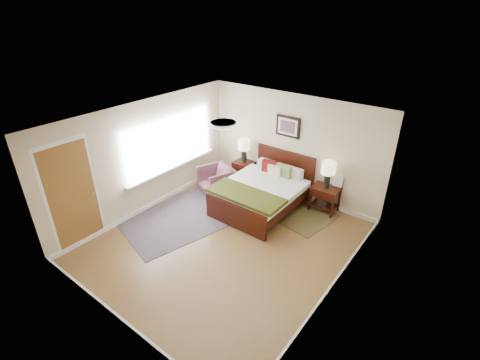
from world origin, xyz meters
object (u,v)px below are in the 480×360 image
Objects in this scene: nightstand_right at (325,197)px; lamp_right at (328,171)px; armchair at (216,180)px; rug_persian at (184,216)px; bed at (263,189)px; lamp_left at (244,147)px; nightstand_left at (243,166)px.

lamp_right is (0.00, 0.01, 0.66)m from nightstand_right.
rug_persian is at bearing -64.60° from armchair.
lamp_right is (1.18, 0.77, 0.51)m from bed.
nightstand_left is at bearing -90.00° from lamp_left.
bed is 1.41m from nightstand_right.
nightstand_left is 2.36m from lamp_right.
armchair is (-0.21, -0.84, -0.13)m from nightstand_left.
lamp_right reaches higher than rug_persian.
armchair is at bearing -104.06° from lamp_left.
lamp_left reaches higher than nightstand_left.
lamp_left is (0.00, 0.02, 0.54)m from nightstand_left.
armchair reaches higher than nightstand_right.
armchair reaches higher than rug_persian.
bed is 3.35× the size of lamp_left.
nightstand_right is at bearing 0.21° from nightstand_left.
nightstand_right is 0.99× the size of lamp_right.
nightstand_left reaches higher than rug_persian.
bed is 0.76× the size of rug_persian.
bed reaches higher than nightstand_right.
nightstand_left is at bearing 95.85° from armchair.
armchair is at bearing -161.12° from lamp_right.
lamp_left is 0.23× the size of rug_persian.
rug_persian is (-1.21, -1.36, -0.50)m from bed.
lamp_right reaches higher than bed.
nightstand_right is 0.99× the size of lamp_left.
rug_persian is at bearing -138.30° from lamp_right.
nightstand_left is 0.54m from lamp_left.
lamp_right is 2.74m from armchair.
nightstand_left is 0.96× the size of lamp_right.
rug_persian is (-2.39, -2.12, -0.36)m from nightstand_right.
rug_persian is (0.11, -1.27, -0.33)m from armchair.
lamp_left is at bearing 90.00° from nightstand_left.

